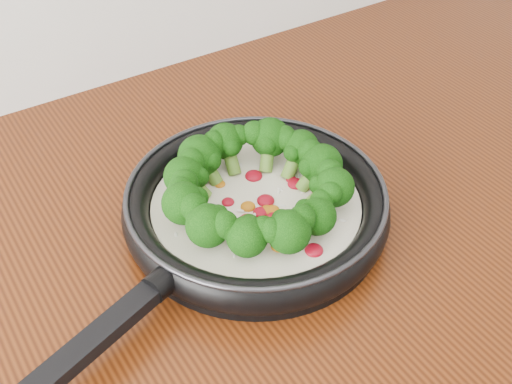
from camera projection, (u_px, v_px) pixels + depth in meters
skillet at (254, 202)px, 0.78m from camera, size 0.52×0.40×0.09m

